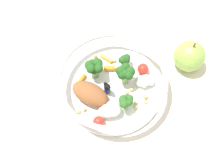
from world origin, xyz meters
The scene contains 4 objects.
ground_plane centered at (0.00, 0.00, 0.00)m, with size 2.40×2.40×0.00m, color silver.
food_container centered at (-0.01, 0.01, 0.03)m, with size 0.25×0.25×0.07m.
loose_apple centered at (0.08, -0.18, 0.04)m, with size 0.08×0.08×0.09m.
folded_napkin centered at (-0.16, 0.20, 0.00)m, with size 0.12×0.12×0.01m, color white.
Camera 1 is at (-0.28, -0.01, 0.56)m, focal length 41.17 mm.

